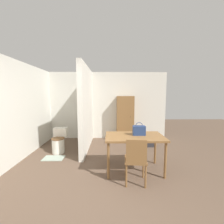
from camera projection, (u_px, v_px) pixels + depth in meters
name	position (u px, v px, depth m)	size (l,w,h in m)	color
ground_plane	(89.00, 207.00, 2.22)	(16.00, 16.00, 0.00)	brown
wall_back	(102.00, 106.00, 5.72)	(4.87, 0.12, 2.50)	silver
wall_left	(20.00, 111.00, 3.84)	(0.12, 4.61, 2.50)	silver
partition_wall	(87.00, 108.00, 4.60)	(0.12, 2.11, 2.50)	silver
dining_table	(134.00, 139.00, 3.23)	(1.24, 0.78, 0.78)	brown
wooden_chair	(136.00, 159.00, 2.74)	(0.44, 0.44, 0.89)	brown
toilet	(59.00, 142.00, 4.33)	(0.38, 0.51, 0.68)	silver
handbag	(139.00, 130.00, 3.27)	(0.27, 0.15, 0.28)	navy
wooden_cabinet	(125.00, 118.00, 5.51)	(0.62, 0.41, 1.62)	brown
bath_mat	(54.00, 158.00, 3.93)	(0.53, 0.35, 0.01)	#99A899
space_heater	(150.00, 140.00, 4.82)	(0.31, 0.19, 0.42)	#2D2D33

